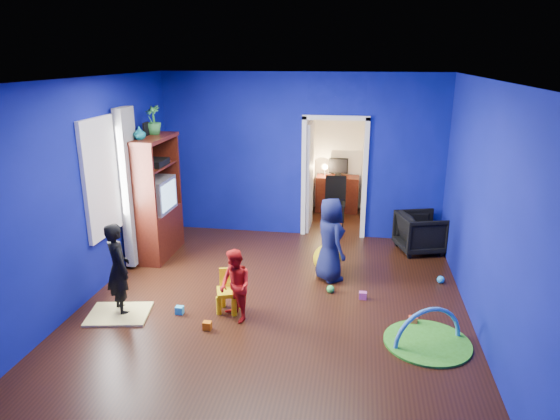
% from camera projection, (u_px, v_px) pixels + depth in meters
% --- Properties ---
extents(floor, '(5.00, 5.50, 0.01)m').
position_uv_depth(floor, '(275.00, 303.00, 6.67)').
color(floor, black).
rests_on(floor, ground).
extents(ceiling, '(5.00, 5.50, 0.01)m').
position_uv_depth(ceiling, '(274.00, 79.00, 5.81)').
color(ceiling, white).
rests_on(ceiling, wall_back).
extents(wall_back, '(5.00, 0.02, 2.90)m').
position_uv_depth(wall_back, '(301.00, 156.00, 8.83)').
color(wall_back, navy).
rests_on(wall_back, floor).
extents(wall_front, '(5.00, 0.02, 2.90)m').
position_uv_depth(wall_front, '(210.00, 301.00, 3.65)').
color(wall_front, navy).
rests_on(wall_front, floor).
extents(wall_left, '(0.02, 5.50, 2.90)m').
position_uv_depth(wall_left, '(89.00, 190.00, 6.62)').
color(wall_left, navy).
rests_on(wall_left, floor).
extents(wall_right, '(0.02, 5.50, 2.90)m').
position_uv_depth(wall_right, '(484.00, 208.00, 5.85)').
color(wall_right, navy).
rests_on(wall_right, floor).
extents(alcove, '(1.00, 1.75, 2.50)m').
position_uv_depth(alcove, '(337.00, 159.00, 9.62)').
color(alcove, silver).
rests_on(alcove, floor).
extents(armchair, '(0.91, 0.89, 0.66)m').
position_uv_depth(armchair, '(421.00, 233.00, 8.32)').
color(armchair, black).
rests_on(armchair, floor).
extents(child_black, '(0.51, 0.51, 1.20)m').
position_uv_depth(child_black, '(118.00, 269.00, 6.26)').
color(child_black, black).
rests_on(child_black, floor).
extents(child_navy, '(0.65, 0.72, 1.24)m').
position_uv_depth(child_navy, '(330.00, 240.00, 7.20)').
color(child_navy, '#0F173A').
rests_on(child_navy, floor).
extents(toddler_red, '(0.56, 0.57, 0.92)m').
position_uv_depth(toddler_red, '(235.00, 286.00, 6.11)').
color(toddler_red, '#AD1228').
rests_on(toddler_red, floor).
extents(vase, '(0.19, 0.19, 0.19)m').
position_uv_depth(vase, '(139.00, 133.00, 7.41)').
color(vase, '#0D546C').
rests_on(vase, tv_armoire).
extents(potted_plant, '(0.32, 0.32, 0.45)m').
position_uv_depth(potted_plant, '(153.00, 120.00, 7.86)').
color(potted_plant, '#2E7E37').
rests_on(potted_plant, tv_armoire).
extents(tv_armoire, '(0.58, 1.14, 1.96)m').
position_uv_depth(tv_armoire, '(153.00, 197.00, 8.01)').
color(tv_armoire, '#401A0A').
rests_on(tv_armoire, floor).
extents(crt_tv, '(0.46, 0.70, 0.54)m').
position_uv_depth(crt_tv, '(155.00, 195.00, 7.99)').
color(crt_tv, silver).
rests_on(crt_tv, tv_armoire).
extents(yellow_blanket, '(0.85, 0.73, 0.03)m').
position_uv_depth(yellow_blanket, '(119.00, 314.00, 6.34)').
color(yellow_blanket, '#F2E07A').
rests_on(yellow_blanket, floor).
extents(hopper_ball, '(0.43, 0.43, 0.43)m').
position_uv_depth(hopper_ball, '(327.00, 259.00, 7.56)').
color(hopper_ball, yellow).
rests_on(hopper_ball, floor).
extents(kid_chair, '(0.35, 0.35, 0.50)m').
position_uv_depth(kid_chair, '(228.00, 293.00, 6.38)').
color(kid_chair, yellow).
rests_on(kid_chair, floor).
extents(play_mat, '(0.99, 0.99, 0.03)m').
position_uv_depth(play_mat, '(427.00, 342.00, 5.73)').
color(play_mat, '#429421').
rests_on(play_mat, floor).
extents(toy_arch, '(0.81, 0.45, 0.88)m').
position_uv_depth(toy_arch, '(427.00, 342.00, 5.72)').
color(toy_arch, '#3F8CD8').
rests_on(toy_arch, floor).
extents(window_left, '(0.03, 0.95, 1.55)m').
position_uv_depth(window_left, '(102.00, 177.00, 6.92)').
color(window_left, white).
rests_on(window_left, wall_left).
extents(curtain, '(0.14, 0.42, 2.40)m').
position_uv_depth(curtain, '(130.00, 188.00, 7.51)').
color(curtain, slate).
rests_on(curtain, floor).
extents(doorway, '(1.16, 0.10, 2.10)m').
position_uv_depth(doorway, '(334.00, 179.00, 8.86)').
color(doorway, white).
rests_on(doorway, floor).
extents(study_desk, '(0.88, 0.44, 0.75)m').
position_uv_depth(study_desk, '(337.00, 194.00, 10.48)').
color(study_desk, '#3D140A').
rests_on(study_desk, floor).
extents(desk_monitor, '(0.40, 0.05, 0.32)m').
position_uv_depth(desk_monitor, '(338.00, 166.00, 10.42)').
color(desk_monitor, black).
rests_on(desk_monitor, study_desk).
extents(desk_lamp, '(0.14, 0.14, 0.14)m').
position_uv_depth(desk_lamp, '(325.00, 167.00, 10.41)').
color(desk_lamp, '#FFD88C').
rests_on(desk_lamp, study_desk).
extents(folding_chair, '(0.40, 0.40, 0.92)m').
position_uv_depth(folding_chair, '(335.00, 203.00, 9.55)').
color(folding_chair, black).
rests_on(folding_chair, floor).
extents(book_shelf, '(0.88, 0.24, 0.04)m').
position_uv_depth(book_shelf, '(340.00, 114.00, 10.09)').
color(book_shelf, white).
rests_on(book_shelf, study_desk).
extents(toy_0, '(0.10, 0.08, 0.10)m').
position_uv_depth(toy_0, '(413.00, 320.00, 6.13)').
color(toy_0, '#FA4F29').
rests_on(toy_0, floor).
extents(toy_1, '(0.11, 0.11, 0.11)m').
position_uv_depth(toy_1, '(441.00, 279.00, 7.23)').
color(toy_1, '#29A6E8').
rests_on(toy_1, floor).
extents(toy_2, '(0.10, 0.08, 0.10)m').
position_uv_depth(toy_2, '(207.00, 326.00, 6.01)').
color(toy_2, orange).
rests_on(toy_2, floor).
extents(toy_3, '(0.11, 0.11, 0.11)m').
position_uv_depth(toy_3, '(330.00, 289.00, 6.94)').
color(toy_3, green).
rests_on(toy_3, floor).
extents(toy_4, '(0.10, 0.08, 0.10)m').
position_uv_depth(toy_4, '(363.00, 296.00, 6.76)').
color(toy_4, '#B94597').
rests_on(toy_4, floor).
extents(toy_5, '(0.10, 0.08, 0.10)m').
position_uv_depth(toy_5, '(180.00, 310.00, 6.37)').
color(toy_5, '#27ACE0').
rests_on(toy_5, floor).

